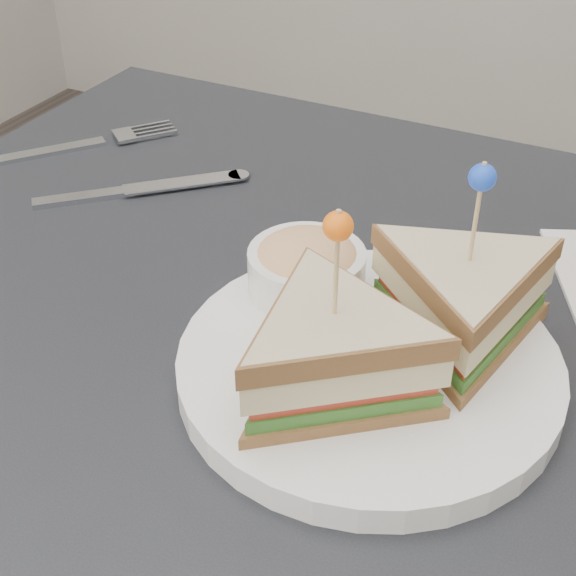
{
  "coord_description": "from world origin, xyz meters",
  "views": [
    {
      "loc": [
        0.2,
        -0.36,
        1.1
      ],
      "look_at": [
        0.01,
        0.01,
        0.8
      ],
      "focal_mm": 50.0,
      "sensor_mm": 36.0,
      "label": 1
    }
  ],
  "objects": [
    {
      "name": "cutlery_knife",
      "position": [
        -0.21,
        0.14,
        0.75
      ],
      "size": [
        0.15,
        0.14,
        0.01
      ],
      "rotation": [
        0.0,
        0.0,
        -0.82
      ],
      "color": "silver",
      "rests_on": "table"
    },
    {
      "name": "plate_meal",
      "position": [
        0.08,
        0.01,
        0.79
      ],
      "size": [
        0.28,
        0.28,
        0.15
      ],
      "rotation": [
        0.0,
        0.0,
        0.14
      ],
      "color": "white",
      "rests_on": "table"
    },
    {
      "name": "cutlery_fork",
      "position": [
        -0.31,
        0.2,
        0.75
      ],
      "size": [
        0.15,
        0.18,
        0.01
      ],
      "rotation": [
        0.0,
        0.0,
        -0.67
      ],
      "color": "silver",
      "rests_on": "table"
    },
    {
      "name": "table",
      "position": [
        0.0,
        0.0,
        0.67
      ],
      "size": [
        0.8,
        0.8,
        0.75
      ],
      "color": "black",
      "rests_on": "ground"
    }
  ]
}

